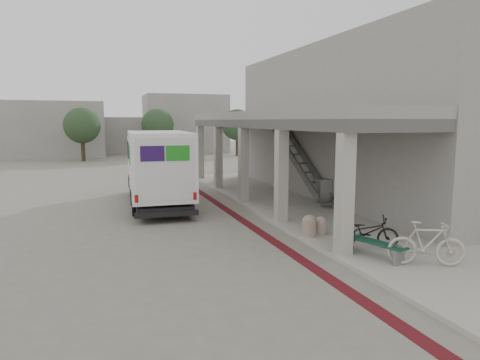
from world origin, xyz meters
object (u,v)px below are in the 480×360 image
object	(u,v)px
fedex_truck	(158,166)
utility_cabinet	(323,192)
bench	(372,245)
bicycle_black	(367,232)
bicycle_cream	(427,244)

from	to	relation	value
fedex_truck	utility_cabinet	world-z (taller)	fedex_truck
bench	bicycle_black	size ratio (longest dim) A/B	1.08
utility_cabinet	bicycle_black	bearing A→B (deg)	-97.66
utility_cabinet	bicycle_black	size ratio (longest dim) A/B	0.64
fedex_truck	bicycle_black	xyz separation A→B (m)	(4.51, -8.68, -1.12)
fedex_truck	utility_cabinet	xyz separation A→B (m)	(6.49, -2.85, -1.02)
utility_cabinet	bicycle_cream	xyz separation A→B (m)	(-1.49, -7.55, -0.00)
utility_cabinet	fedex_truck	bearing A→B (deg)	167.38
utility_cabinet	bicycle_cream	bearing A→B (deg)	-90.05
bench	bicycle_cream	size ratio (longest dim) A/B	1.02
bicycle_black	bicycle_cream	size ratio (longest dim) A/B	0.94
fedex_truck	bicycle_cream	world-z (taller)	fedex_truck
bench	bicycle_black	xyz separation A→B (m)	(0.34, 0.74, 0.15)
fedex_truck	bicycle_black	world-z (taller)	fedex_truck
bench	utility_cabinet	world-z (taller)	utility_cabinet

